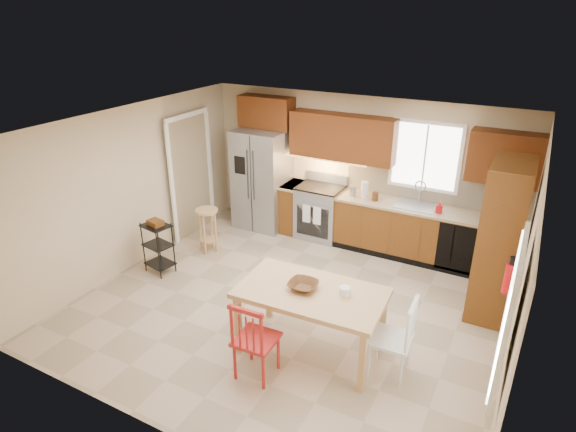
# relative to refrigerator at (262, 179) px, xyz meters

# --- Properties ---
(floor) EXTENTS (5.50, 5.50, 0.00)m
(floor) POSITION_rel_refrigerator_xyz_m (1.70, -2.12, -0.91)
(floor) COLOR tan
(floor) RESTS_ON ground
(ceiling) EXTENTS (5.50, 5.00, 0.02)m
(ceiling) POSITION_rel_refrigerator_xyz_m (1.70, -2.12, 1.59)
(ceiling) COLOR silver
(ceiling) RESTS_ON ground
(wall_back) EXTENTS (5.50, 0.02, 2.50)m
(wall_back) POSITION_rel_refrigerator_xyz_m (1.70, 0.38, 0.34)
(wall_back) COLOR #CCB793
(wall_back) RESTS_ON ground
(wall_front) EXTENTS (5.50, 0.02, 2.50)m
(wall_front) POSITION_rel_refrigerator_xyz_m (1.70, -4.62, 0.34)
(wall_front) COLOR #CCB793
(wall_front) RESTS_ON ground
(wall_left) EXTENTS (0.02, 5.00, 2.50)m
(wall_left) POSITION_rel_refrigerator_xyz_m (-1.05, -2.12, 0.34)
(wall_left) COLOR #CCB793
(wall_left) RESTS_ON ground
(wall_right) EXTENTS (0.02, 5.00, 2.50)m
(wall_right) POSITION_rel_refrigerator_xyz_m (4.45, -2.12, 0.34)
(wall_right) COLOR #CCB793
(wall_right) RESTS_ON ground
(refrigerator) EXTENTS (0.92, 0.75, 1.82)m
(refrigerator) POSITION_rel_refrigerator_xyz_m (0.00, 0.00, 0.00)
(refrigerator) COLOR gray
(refrigerator) RESTS_ON floor
(range_stove) EXTENTS (0.76, 0.63, 0.92)m
(range_stove) POSITION_rel_refrigerator_xyz_m (1.15, 0.06, -0.45)
(range_stove) COLOR gray
(range_stove) RESTS_ON floor
(base_cabinet_narrow) EXTENTS (0.30, 0.60, 0.90)m
(base_cabinet_narrow) POSITION_rel_refrigerator_xyz_m (0.60, 0.08, -0.46)
(base_cabinet_narrow) COLOR brown
(base_cabinet_narrow) RESTS_ON floor
(base_cabinet_run) EXTENTS (2.92, 0.60, 0.90)m
(base_cabinet_run) POSITION_rel_refrigerator_xyz_m (2.99, 0.08, -0.46)
(base_cabinet_run) COLOR brown
(base_cabinet_run) RESTS_ON floor
(dishwasher) EXTENTS (0.60, 0.02, 0.78)m
(dishwasher) POSITION_rel_refrigerator_xyz_m (3.55, -0.22, -0.46)
(dishwasher) COLOR black
(dishwasher) RESTS_ON floor
(backsplash) EXTENTS (2.92, 0.03, 0.55)m
(backsplash) POSITION_rel_refrigerator_xyz_m (2.99, 0.36, 0.27)
(backsplash) COLOR beige
(backsplash) RESTS_ON wall_back
(upper_over_fridge) EXTENTS (1.00, 0.35, 0.55)m
(upper_over_fridge) POSITION_rel_refrigerator_xyz_m (0.00, 0.20, 1.19)
(upper_over_fridge) COLOR #5D2B0F
(upper_over_fridge) RESTS_ON wall_back
(upper_left_block) EXTENTS (1.80, 0.35, 0.75)m
(upper_left_block) POSITION_rel_refrigerator_xyz_m (1.45, 0.20, 0.92)
(upper_left_block) COLOR #5D2B0F
(upper_left_block) RESTS_ON wall_back
(upper_right_block) EXTENTS (1.00, 0.35, 0.75)m
(upper_right_block) POSITION_rel_refrigerator_xyz_m (3.95, 0.20, 0.92)
(upper_right_block) COLOR #5D2B0F
(upper_right_block) RESTS_ON wall_back
(window_back) EXTENTS (1.12, 0.04, 1.12)m
(window_back) POSITION_rel_refrigerator_xyz_m (2.80, 0.35, 0.74)
(window_back) COLOR white
(window_back) RESTS_ON wall_back
(sink) EXTENTS (0.62, 0.46, 0.16)m
(sink) POSITION_rel_refrigerator_xyz_m (2.80, 0.08, -0.05)
(sink) COLOR gray
(sink) RESTS_ON base_cabinet_run
(undercab_glow) EXTENTS (1.60, 0.30, 0.01)m
(undercab_glow) POSITION_rel_refrigerator_xyz_m (1.15, 0.17, 0.52)
(undercab_glow) COLOR #FFBF66
(undercab_glow) RESTS_ON wall_back
(soap_bottle) EXTENTS (0.09, 0.09, 0.19)m
(soap_bottle) POSITION_rel_refrigerator_xyz_m (3.18, -0.02, 0.09)
(soap_bottle) COLOR #B60C11
(soap_bottle) RESTS_ON base_cabinet_run
(paper_towel) EXTENTS (0.12, 0.12, 0.28)m
(paper_towel) POSITION_rel_refrigerator_xyz_m (1.95, 0.03, 0.13)
(paper_towel) COLOR silver
(paper_towel) RESTS_ON base_cabinet_run
(canister_steel) EXTENTS (0.11, 0.11, 0.18)m
(canister_steel) POSITION_rel_refrigerator_xyz_m (1.75, 0.03, 0.08)
(canister_steel) COLOR gray
(canister_steel) RESTS_ON base_cabinet_run
(canister_wood) EXTENTS (0.10, 0.10, 0.14)m
(canister_wood) POSITION_rel_refrigerator_xyz_m (2.15, -0.00, 0.06)
(canister_wood) COLOR #532D16
(canister_wood) RESTS_ON base_cabinet_run
(pantry) EXTENTS (0.50, 0.95, 2.10)m
(pantry) POSITION_rel_refrigerator_xyz_m (4.13, -0.93, 0.14)
(pantry) COLOR brown
(pantry) RESTS_ON floor
(fire_extinguisher) EXTENTS (0.12, 0.12, 0.36)m
(fire_extinguisher) POSITION_rel_refrigerator_xyz_m (4.33, -1.98, 0.19)
(fire_extinguisher) COLOR #B60C11
(fire_extinguisher) RESTS_ON wall_right
(window_right) EXTENTS (0.04, 1.02, 1.32)m
(window_right) POSITION_rel_refrigerator_xyz_m (4.38, -3.27, 0.54)
(window_right) COLOR white
(window_right) RESTS_ON wall_right
(doorway) EXTENTS (0.04, 0.95, 2.10)m
(doorway) POSITION_rel_refrigerator_xyz_m (-0.97, -0.82, 0.14)
(doorway) COLOR #8C7A59
(doorway) RESTS_ON wall_left
(dining_table) EXTENTS (1.72, 1.01, 0.82)m
(dining_table) POSITION_rel_refrigerator_xyz_m (2.35, -2.84, -0.50)
(dining_table) COLOR tan
(dining_table) RESTS_ON floor
(chair_red) EXTENTS (0.48, 0.48, 0.99)m
(chair_red) POSITION_rel_refrigerator_xyz_m (2.00, -3.49, -0.42)
(chair_red) COLOR #A41B19
(chair_red) RESTS_ON floor
(chair_white) EXTENTS (0.48, 0.48, 0.99)m
(chair_white) POSITION_rel_refrigerator_xyz_m (3.30, -2.79, -0.42)
(chair_white) COLOR silver
(chair_white) RESTS_ON floor
(table_bowl) EXTENTS (0.35, 0.35, 0.08)m
(table_bowl) POSITION_rel_refrigerator_xyz_m (2.25, -2.84, -0.08)
(table_bowl) COLOR #532D16
(table_bowl) RESTS_ON dining_table
(table_jar) EXTENTS (0.14, 0.14, 0.15)m
(table_jar) POSITION_rel_refrigerator_xyz_m (2.72, -2.74, -0.05)
(table_jar) COLOR silver
(table_jar) RESTS_ON dining_table
(bar_stool) EXTENTS (0.47, 0.47, 0.76)m
(bar_stool) POSITION_rel_refrigerator_xyz_m (-0.26, -1.34, -0.53)
(bar_stool) COLOR tan
(bar_stool) RESTS_ON floor
(utility_cart) EXTENTS (0.47, 0.40, 0.83)m
(utility_cart) POSITION_rel_refrigerator_xyz_m (-0.52, -2.25, -0.50)
(utility_cart) COLOR black
(utility_cart) RESTS_ON floor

